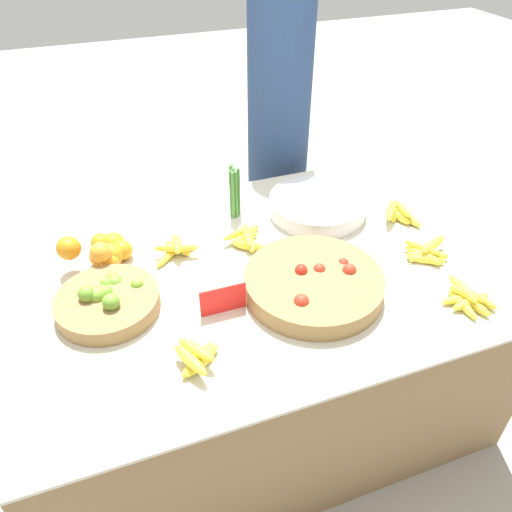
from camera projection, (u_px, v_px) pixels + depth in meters
The scene contains 15 objects.
ground_plane at pixel (256, 394), 2.17m from camera, with size 12.00×12.00×0.00m, color #A39E93.
market_table at pixel (256, 338), 1.95m from camera, with size 1.71×1.15×0.71m.
lime_bowl at pixel (108, 301), 1.55m from camera, with size 0.32×0.32×0.10m.
tomato_basket at pixel (314, 283), 1.61m from camera, with size 0.45×0.45×0.09m.
orange_pile at pixel (103, 251), 1.72m from camera, with size 0.25×0.20×0.14m.
metal_bowl at pixel (317, 206), 1.99m from camera, with size 0.39×0.39×0.07m.
price_sign at pixel (223, 300), 1.53m from camera, with size 0.15×0.01×0.10m.
veg_bundle at pixel (234, 192), 1.94m from camera, with size 0.05×0.08×0.20m.
banana_bunch_front_left at pixel (426, 252), 1.76m from camera, with size 0.18×0.16×0.06m.
banana_bunch_front_center at pixel (198, 358), 1.38m from camera, with size 0.14×0.16×0.06m.
banana_bunch_front_right at pixel (246, 238), 1.83m from camera, with size 0.17×0.17×0.05m.
banana_bunch_middle_right at pixel (468, 298), 1.57m from camera, with size 0.16×0.18×0.06m.
banana_bunch_back_center at pixel (399, 213), 1.95m from camera, with size 0.15×0.19×0.06m.
banana_bunch_middle_left at pixel (176, 249), 1.77m from camera, with size 0.17×0.15×0.06m.
vendor_person at pixel (278, 138), 2.41m from camera, with size 0.29×0.29×1.67m.
Camera 1 is at (-0.46, -1.26, 1.81)m, focal length 35.00 mm.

